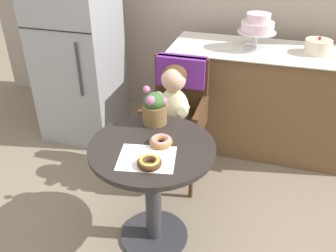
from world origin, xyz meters
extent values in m
plane|color=gray|center=(0.00, 0.00, 0.00)|extent=(8.00, 8.00, 0.00)
cylinder|color=#282321|center=(0.00, 0.00, 0.70)|extent=(0.72, 0.72, 0.03)
cylinder|color=#333338|center=(0.00, 0.00, 0.34)|extent=(0.10, 0.10, 0.69)
cylinder|color=#333338|center=(0.00, 0.00, 0.01)|extent=(0.44, 0.44, 0.02)
cube|color=#472D19|center=(-0.04, 0.62, 0.47)|extent=(0.42, 0.42, 0.04)
cube|color=#472D19|center=(-0.04, 0.81, 0.72)|extent=(0.40, 0.04, 0.46)
cube|color=#472D19|center=(-0.23, 0.62, 0.58)|extent=(0.04, 0.38, 0.18)
cube|color=#472D19|center=(0.15, 0.62, 0.58)|extent=(0.04, 0.38, 0.18)
cube|color=#6B2893|center=(-0.04, 0.81, 0.84)|extent=(0.36, 0.11, 0.22)
cylinder|color=#472D19|center=(-0.22, 0.44, 0.23)|extent=(0.03, 0.03, 0.45)
cylinder|color=#472D19|center=(0.14, 0.44, 0.23)|extent=(0.03, 0.03, 0.45)
cylinder|color=#472D19|center=(-0.22, 0.80, 0.23)|extent=(0.03, 0.03, 0.45)
cylinder|color=#472D19|center=(0.14, 0.80, 0.23)|extent=(0.03, 0.03, 0.45)
ellipsoid|color=beige|center=(-0.04, 0.60, 0.64)|extent=(0.22, 0.16, 0.30)
sphere|color=#E0B293|center=(-0.04, 0.59, 0.87)|extent=(0.17, 0.17, 0.17)
ellipsoid|color=#4C2D19|center=(-0.04, 0.61, 0.89)|extent=(0.17, 0.17, 0.14)
cylinder|color=beige|center=(-0.14, 0.51, 0.69)|extent=(0.08, 0.23, 0.13)
sphere|color=#E0B293|center=(-0.13, 0.44, 0.62)|extent=(0.06, 0.06, 0.06)
cylinder|color=beige|center=(0.05, 0.51, 0.69)|extent=(0.08, 0.23, 0.13)
sphere|color=#E0B293|center=(0.05, 0.44, 0.62)|extent=(0.06, 0.06, 0.06)
cylinder|color=#3F4760|center=(-0.10, 0.52, 0.53)|extent=(0.09, 0.22, 0.09)
cylinder|color=#3F4760|center=(-0.10, 0.41, 0.36)|extent=(0.08, 0.08, 0.26)
cylinder|color=#3F4760|center=(0.01, 0.52, 0.53)|extent=(0.09, 0.22, 0.09)
cylinder|color=#3F4760|center=(0.01, 0.41, 0.36)|extent=(0.08, 0.08, 0.26)
cube|color=white|center=(0.01, -0.12, 0.72)|extent=(0.34, 0.30, 0.00)
torus|color=#4C2D19|center=(0.05, -0.18, 0.74)|extent=(0.13, 0.13, 0.04)
torus|color=gold|center=(0.05, -0.18, 0.75)|extent=(0.11, 0.11, 0.02)
torus|color=#AD7542|center=(0.05, 0.02, 0.74)|extent=(0.13, 0.13, 0.04)
torus|color=pink|center=(0.05, 0.02, 0.75)|extent=(0.11, 0.11, 0.02)
cylinder|color=brown|center=(-0.06, 0.25, 0.78)|extent=(0.15, 0.15, 0.12)
ellipsoid|color=#38662D|center=(-0.06, 0.25, 0.87)|extent=(0.14, 0.14, 0.10)
sphere|color=#CC6699|center=(-0.02, 0.26, 0.87)|extent=(0.06, 0.06, 0.06)
sphere|color=#CC6699|center=(-0.06, 0.30, 0.88)|extent=(0.06, 0.06, 0.06)
sphere|color=#CC6699|center=(-0.11, 0.25, 0.94)|extent=(0.04, 0.04, 0.04)
sphere|color=#CC6699|center=(-0.07, 0.20, 0.89)|extent=(0.06, 0.06, 0.06)
cube|color=brown|center=(0.55, 1.30, 0.45)|extent=(1.50, 0.56, 0.90)
cube|color=white|center=(0.55, 1.30, 0.90)|extent=(1.56, 0.62, 0.01)
cylinder|color=silver|center=(0.44, 1.30, 0.91)|extent=(0.16, 0.16, 0.01)
cylinder|color=silver|center=(0.44, 1.30, 0.97)|extent=(0.03, 0.03, 0.12)
cylinder|color=silver|center=(0.44, 1.30, 1.03)|extent=(0.30, 0.30, 0.01)
cylinder|color=silver|center=(0.44, 1.30, 1.08)|extent=(0.26, 0.25, 0.08)
cylinder|color=silver|center=(0.44, 1.30, 1.05)|extent=(0.26, 0.26, 0.01)
cylinder|color=silver|center=(0.44, 1.30, 1.15)|extent=(0.19, 0.19, 0.06)
cylinder|color=silver|center=(0.44, 1.30, 1.12)|extent=(0.19, 0.19, 0.01)
cylinder|color=beige|center=(0.91, 1.32, 0.95)|extent=(0.20, 0.20, 0.11)
sphere|color=red|center=(0.91, 1.32, 1.02)|extent=(0.02, 0.02, 0.02)
cube|color=#9EA0A5|center=(-1.05, 1.10, 0.85)|extent=(0.64, 0.60, 1.70)
cube|color=black|center=(-1.05, 0.80, 1.06)|extent=(0.63, 0.01, 0.01)
cylinder|color=#3F3F44|center=(-0.87, 0.79, 0.77)|extent=(0.02, 0.02, 0.45)
camera|label=1|loc=(0.56, -1.58, 1.85)|focal=38.52mm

